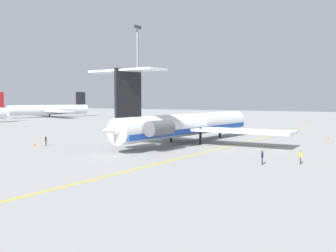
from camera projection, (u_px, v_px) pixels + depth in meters
ground at (267, 149)px, 56.67m from camera, size 342.16×342.16×0.00m
main_jetliner at (186, 125)px, 64.20m from camera, size 39.39×35.02×11.52m
airliner_far_right at (47, 110)px, 151.14m from camera, size 31.96×32.23×10.03m
ground_crew_near_tail at (300, 155)px, 44.04m from camera, size 0.42×0.27×1.67m
ground_crew_portside at (262, 156)px, 43.72m from camera, size 0.38×0.26×1.64m
ground_crew_starboard at (46, 139)px, 60.64m from camera, size 0.38×0.26×1.64m
safety_cone_nose at (34, 144)px, 60.91m from camera, size 0.40×0.40×0.55m
safety_cone_wingtip at (328, 138)px, 69.94m from camera, size 0.40×0.40×0.55m
taxiway_centreline at (233, 145)px, 61.89m from camera, size 100.98×13.31×0.01m
light_mast at (138, 70)px, 123.30m from camera, size 4.00×0.70×30.51m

